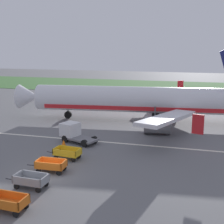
{
  "coord_description": "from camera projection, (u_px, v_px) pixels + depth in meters",
  "views": [
    {
      "loc": [
        12.02,
        -22.55,
        10.71
      ],
      "look_at": [
        1.93,
        13.61,
        2.8
      ],
      "focal_mm": 50.54,
      "sensor_mm": 36.0,
      "label": 1
    }
  ],
  "objects": [
    {
      "name": "baggage_cart_third_in_row",
      "position": [
        51.0,
        165.0,
        27.17
      ],
      "size": [
        3.57,
        1.49,
        1.07
      ],
      "color": "orange",
      "rests_on": "ground"
    },
    {
      "name": "baggage_cart_second_in_row",
      "position": [
        31.0,
        180.0,
        24.14
      ],
      "size": [
        3.58,
        1.5,
        1.07
      ],
      "color": "gray",
      "rests_on": "ground"
    },
    {
      "name": "service_truck_beside_carts",
      "position": [
        73.0,
        132.0,
        35.8
      ],
      "size": [
        4.76,
        3.32,
        2.1
      ],
      "color": "slate",
      "rests_on": "ground"
    },
    {
      "name": "ground_plane",
      "position": [
        47.0,
        175.0,
        26.62
      ],
      "size": [
        220.0,
        220.0,
        0.0
      ],
      "primitive_type": "plane",
      "color": "slate"
    },
    {
      "name": "apron_stripe",
      "position": [
        88.0,
        141.0,
        36.28
      ],
      "size": [
        120.0,
        0.36,
        0.01
      ],
      "primitive_type": "cube",
      "color": "silver",
      "rests_on": "ground"
    },
    {
      "name": "baggage_cart_fourth_in_row",
      "position": [
        67.0,
        153.0,
        30.32
      ],
      "size": [
        3.6,
        1.64,
        1.07
      ],
      "color": "gold",
      "rests_on": "ground"
    },
    {
      "name": "grass_strip",
      "position": [
        153.0,
        86.0,
        84.39
      ],
      "size": [
        220.0,
        28.0,
        0.06
      ],
      "primitive_type": "cube",
      "color": "#3D7033",
      "rests_on": "ground"
    },
    {
      "name": "baggage_cart_nearest",
      "position": [
        8.0,
        202.0,
        20.75
      ],
      "size": [
        3.57,
        1.49,
        1.07
      ],
      "color": "orange",
      "rests_on": "ground"
    },
    {
      "name": "airplane",
      "position": [
        145.0,
        100.0,
        45.1
      ],
      "size": [
        37.66,
        30.31,
        11.34
      ],
      "color": "silver",
      "rests_on": "ground"
    },
    {
      "name": "traffic_cone_near_plane",
      "position": [
        64.0,
        143.0,
        34.46
      ],
      "size": [
        0.49,
        0.49,
        0.64
      ],
      "primitive_type": "cone",
      "color": "orange",
      "rests_on": "ground"
    }
  ]
}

